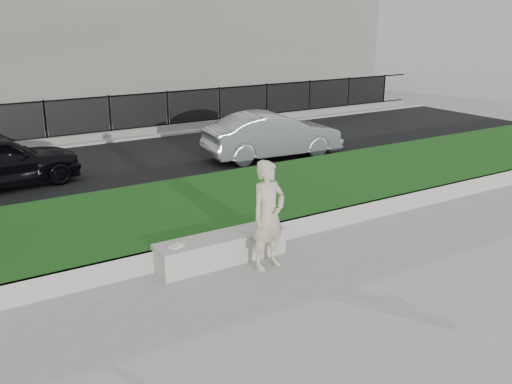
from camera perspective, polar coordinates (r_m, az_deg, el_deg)
ground at (r=9.91m, az=-0.56°, el=-8.40°), size 90.00×90.00×0.00m
grass_bank at (r=12.29m, az=-7.94°, el=-2.33°), size 34.00×4.00×0.40m
grass_kerb at (r=10.65m, az=-3.52°, el=-5.35°), size 34.00×0.08×0.40m
street at (r=17.31m, az=-15.53°, el=2.37°), size 34.00×7.00×0.04m
far_pavement at (r=21.55m, az=-19.11°, el=5.02°), size 34.00×3.00×0.12m
iron_fence at (r=20.50m, az=-18.57°, el=5.87°), size 32.00×0.30×1.50m
stone_bench at (r=10.38m, az=-3.53°, el=-5.68°), size 2.44×0.61×0.50m
man at (r=9.89m, az=1.23°, el=-2.34°), size 0.78×0.58×1.95m
book at (r=9.89m, az=-7.98°, el=-5.37°), size 0.29×0.26×0.03m
car_silver at (r=17.68m, az=1.67°, el=5.72°), size 4.41×1.97×1.41m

